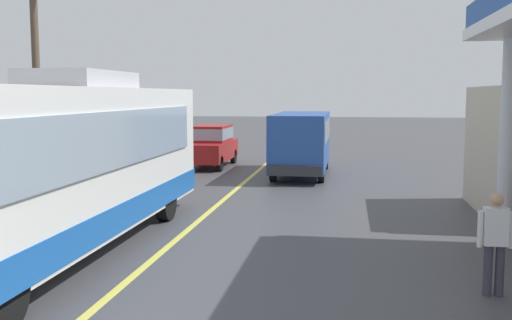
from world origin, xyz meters
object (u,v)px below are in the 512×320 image
minibus_opposing_lane (302,138)px  pedestrian_near_pump (495,238)px  car_trailing_behind_bus (211,144)px  coach_bus_main (60,169)px

minibus_opposing_lane → pedestrian_near_pump: size_ratio=3.69×
pedestrian_near_pump → car_trailing_behind_bus: car_trailing_behind_bus is taller
coach_bus_main → car_trailing_behind_bus: size_ratio=2.63×
minibus_opposing_lane → car_trailing_behind_bus: minibus_opposing_lane is taller
minibus_opposing_lane → pedestrian_near_pump: 14.31m
coach_bus_main → pedestrian_near_pump: size_ratio=6.65×
coach_bus_main → minibus_opposing_lane: coach_bus_main is taller
car_trailing_behind_bus → minibus_opposing_lane: bearing=-26.1°
minibus_opposing_lane → coach_bus_main: bearing=-107.2°
coach_bus_main → pedestrian_near_pump: 8.11m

